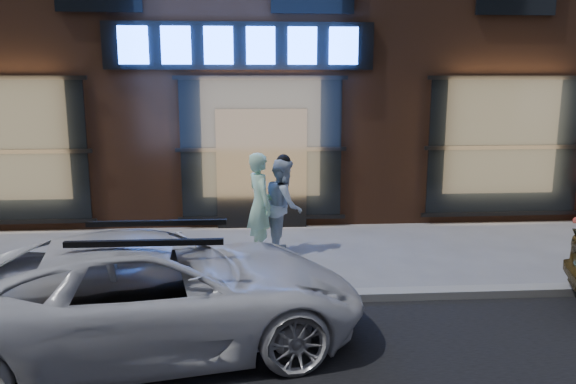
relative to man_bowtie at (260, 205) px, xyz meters
name	(u,v)px	position (x,y,z in m)	size (l,w,h in m)	color
ground	(269,302)	(0.08, -2.11, -0.89)	(90.00, 90.00, 0.00)	slate
curb	(269,298)	(0.08, -2.11, -0.83)	(60.00, 0.25, 0.12)	gray
man_bowtie	(260,205)	(0.00, 0.00, 0.00)	(0.65, 0.42, 1.77)	#C0FCDA
man_cap	(284,205)	(0.41, 0.18, -0.06)	(0.80, 0.62, 1.65)	white
white_suv	(154,293)	(-1.24, -3.34, -0.23)	(2.16, 4.69, 1.30)	silver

